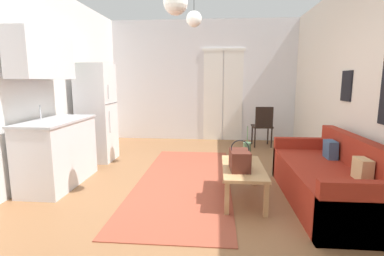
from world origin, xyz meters
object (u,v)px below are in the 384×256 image
object	(u,v)px
handbag	(240,160)
pendant_lamp_far	(194,19)
coffee_table	(243,171)
refrigerator	(97,113)
accent_chair	(263,124)
couch	(332,181)
bamboo_vase	(247,151)
pendant_lamp_near	(176,3)

from	to	relation	value
handbag	pendant_lamp_far	xyz separation A→B (m)	(-0.65, 1.38, 1.87)
pendant_lamp_far	coffee_table	bearing A→B (deg)	-60.44
refrigerator	accent_chair	distance (m)	3.47
coffee_table	handbag	distance (m)	0.23
couch	coffee_table	bearing A→B (deg)	177.30
coffee_table	pendant_lamp_far	size ratio (longest dim) A/B	1.73
coffee_table	pendant_lamp_far	world-z (taller)	pendant_lamp_far
couch	accent_chair	bearing A→B (deg)	97.08
handbag	accent_chair	xyz separation A→B (m)	(0.74, 3.04, -0.03)
refrigerator	coffee_table	bearing A→B (deg)	-31.79
coffee_table	bamboo_vase	xyz separation A→B (m)	(0.07, 0.29, 0.17)
accent_chair	pendant_lamp_far	world-z (taller)	pendant_lamp_far
couch	handbag	distance (m)	1.14
coffee_table	pendant_lamp_near	size ratio (longest dim) A/B	1.46
couch	coffee_table	distance (m)	1.06
pendant_lamp_near	refrigerator	bearing A→B (deg)	135.42
handbag	refrigerator	size ratio (longest dim) A/B	0.21
couch	handbag	bearing A→B (deg)	-175.45
couch	pendant_lamp_near	size ratio (longest dim) A/B	2.80
bamboo_vase	pendant_lamp_far	world-z (taller)	pendant_lamp_far
couch	pendant_lamp_near	bearing A→B (deg)	-177.85
couch	accent_chair	size ratio (longest dim) A/B	2.24
couch	refrigerator	size ratio (longest dim) A/B	1.14
accent_chair	pendant_lamp_near	world-z (taller)	pendant_lamp_near
refrigerator	accent_chair	xyz separation A→B (m)	(3.17, 1.36, -0.37)
bamboo_vase	coffee_table	bearing A→B (deg)	-104.28
refrigerator	pendant_lamp_far	bearing A→B (deg)	-9.52
bamboo_vase	pendant_lamp_far	bearing A→B (deg)	129.25
couch	handbag	xyz separation A→B (m)	(-1.11, -0.09, 0.26)
couch	bamboo_vase	bearing A→B (deg)	160.85
coffee_table	couch	bearing A→B (deg)	-2.70
refrigerator	accent_chair	bearing A→B (deg)	23.15
couch	accent_chair	xyz separation A→B (m)	(-0.37, 2.95, 0.23)
handbag	accent_chair	bearing A→B (deg)	76.29
bamboo_vase	refrigerator	bearing A→B (deg)	153.95
pendant_lamp_far	handbag	bearing A→B (deg)	-64.79
refrigerator	pendant_lamp_near	bearing A→B (deg)	-44.58
coffee_table	bamboo_vase	world-z (taller)	bamboo_vase
coffee_table	accent_chair	xyz separation A→B (m)	(0.69, 2.90, 0.15)
couch	handbag	world-z (taller)	couch
coffee_table	pendant_lamp_near	bearing A→B (deg)	-171.54
handbag	pendant_lamp_near	distance (m)	1.92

